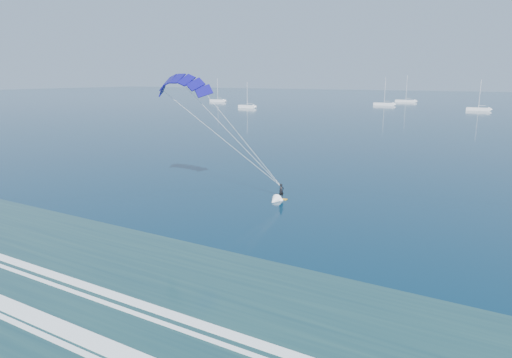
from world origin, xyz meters
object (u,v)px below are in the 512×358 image
Objects in this scene: sailboat_0 at (247,106)px; sailboat_2 at (406,101)px; sailboat_1 at (384,104)px; sailboat_7 at (218,100)px; kitesurfer_rig at (229,132)px; sailboat_3 at (478,109)px.

sailboat_0 is 0.76× the size of sailboat_2.
sailboat_2 is at bearing 86.28° from sailboat_1.
sailboat_7 is (-84.31, -13.67, -0.01)m from sailboat_1.
sailboat_2 is (47.44, 80.55, 0.02)m from sailboat_0.
sailboat_0 is 0.87× the size of sailboat_7.
sailboat_0 is at bearing -133.76° from sailboat_1.
kitesurfer_rig is at bearing -54.36° from sailboat_7.
sailboat_3 is 0.98× the size of sailboat_7.
sailboat_1 is 85.41m from sailboat_7.
sailboat_0 is 0.82× the size of sailboat_1.
sailboat_2 is 1.15× the size of sailboat_7.
sailboat_7 is (-114.92, 160.31, -6.60)m from kitesurfer_rig.
sailboat_3 is (10.20, 159.16, -6.59)m from kitesurfer_rig.
sailboat_3 is (38.65, -48.09, -0.01)m from sailboat_2.
sailboat_7 is at bearing -151.50° from sailboat_2.
kitesurfer_rig reaches higher than sailboat_3.
kitesurfer_rig is 1.20× the size of sailboat_7.
kitesurfer_rig is 1.05× the size of sailboat_2.
sailboat_2 reaches higher than kitesurfer_rig.
sailboat_1 is 33.34m from sailboat_2.
sailboat_7 is at bearing 125.64° from kitesurfer_rig.
sailboat_2 is 1.17× the size of sailboat_3.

